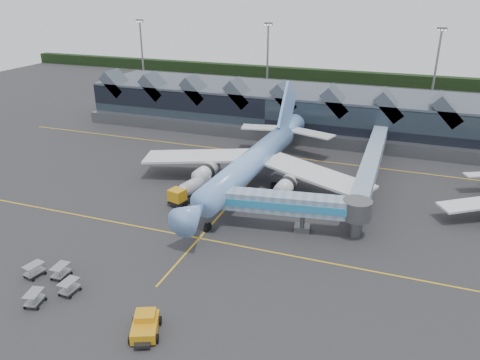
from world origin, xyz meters
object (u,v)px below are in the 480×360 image
(main_airliner, at_px, (254,161))
(pushback_tug, at_px, (145,326))
(fuel_truck, at_px, (192,188))
(jet_bridge, at_px, (296,205))

(main_airliner, bearing_deg, pushback_tug, -84.30)
(main_airliner, height_order, fuel_truck, main_airliner)
(pushback_tug, bearing_deg, fuel_truck, 84.12)
(fuel_truck, bearing_deg, pushback_tug, -59.23)
(pushback_tug, bearing_deg, jet_bridge, 47.70)
(main_airliner, xyz_separation_m, pushback_tug, (1.71, -39.30, -3.64))
(jet_bridge, bearing_deg, pushback_tug, -117.47)
(jet_bridge, bearing_deg, fuel_truck, 157.40)
(main_airliner, xyz_separation_m, fuel_truck, (-7.85, -8.61, -2.78))
(main_airliner, distance_m, jet_bridge, 17.12)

